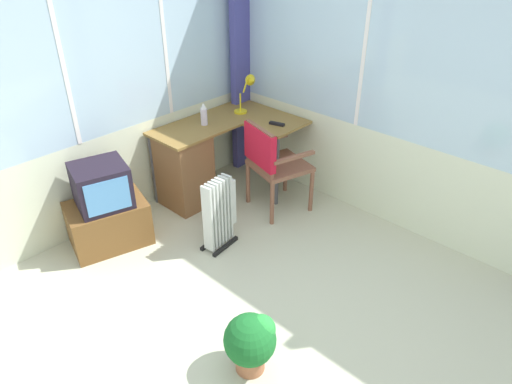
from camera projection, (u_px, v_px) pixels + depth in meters
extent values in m
cube|color=beige|center=(275.00, 362.00, 3.02)|extent=(4.81, 5.35, 0.06)
cube|color=silver|center=(88.00, 186.00, 4.07)|extent=(3.81, 0.06, 0.83)
cube|color=silver|center=(56.00, 41.00, 3.43)|extent=(3.73, 0.06, 1.66)
cube|color=white|center=(56.00, 41.00, 3.43)|extent=(0.04, 0.07, 1.66)
cube|color=white|center=(161.00, 22.00, 4.02)|extent=(0.04, 0.07, 1.66)
cube|color=silver|center=(424.00, 192.00, 3.99)|extent=(0.06, 4.35, 0.83)
cube|color=silver|center=(456.00, 44.00, 3.35)|extent=(0.06, 4.26, 1.66)
cube|color=white|center=(369.00, 29.00, 3.77)|extent=(0.07, 0.04, 1.66)
cube|color=#474794|center=(241.00, 50.00, 4.67)|extent=(0.25, 0.08, 2.57)
cube|color=olive|center=(214.00, 122.00, 4.50)|extent=(1.29, 0.51, 0.02)
cube|color=olive|center=(277.00, 123.00, 4.47)|extent=(0.51, 0.46, 0.02)
cube|color=brown|center=(183.00, 171.00, 4.44)|extent=(0.40, 0.47, 0.71)
cylinder|color=#4C4C51|center=(277.00, 171.00, 4.42)|extent=(0.04, 0.04, 0.72)
cylinder|color=#4C4C51|center=(154.00, 170.00, 4.45)|extent=(0.04, 0.04, 0.72)
cylinder|color=yellow|center=(241.00, 112.00, 4.67)|extent=(0.13, 0.13, 0.02)
cylinder|color=yellow|center=(240.00, 102.00, 4.62)|extent=(0.02, 0.02, 0.18)
cylinder|color=yellow|center=(246.00, 84.00, 4.55)|extent=(0.04, 0.07, 0.17)
cone|color=yellow|center=(252.00, 81.00, 4.53)|extent=(0.14, 0.14, 0.12)
cube|color=black|center=(277.00, 124.00, 4.40)|extent=(0.08, 0.16, 0.02)
cylinder|color=silver|center=(204.00, 117.00, 4.37)|extent=(0.06, 0.06, 0.16)
cone|color=white|center=(203.00, 106.00, 4.31)|extent=(0.06, 0.06, 0.06)
cylinder|color=brown|center=(311.00, 191.00, 4.39)|extent=(0.04, 0.04, 0.43)
cylinder|color=brown|center=(286.00, 172.00, 4.71)|extent=(0.04, 0.04, 0.43)
cylinder|color=brown|center=(272.00, 204.00, 4.20)|extent=(0.04, 0.04, 0.43)
cylinder|color=brown|center=(248.00, 183.00, 4.52)|extent=(0.04, 0.04, 0.43)
cube|color=brown|center=(280.00, 165.00, 4.33)|extent=(0.59, 0.59, 0.04)
cube|color=brown|center=(260.00, 149.00, 4.12)|extent=(0.16, 0.42, 0.41)
cube|color=red|center=(260.00, 147.00, 4.11)|extent=(0.18, 0.45, 0.35)
cube|color=brown|center=(294.00, 157.00, 4.08)|extent=(0.43, 0.16, 0.03)
cube|color=brown|center=(268.00, 139.00, 4.40)|extent=(0.43, 0.16, 0.03)
cube|color=brown|center=(109.00, 223.00, 3.97)|extent=(0.74, 0.60, 0.39)
cube|color=black|center=(101.00, 185.00, 3.77)|extent=(0.51, 0.50, 0.36)
cube|color=#5392D2|center=(108.00, 197.00, 3.62)|extent=(0.33, 0.10, 0.28)
cube|color=silver|center=(208.00, 220.00, 3.77)|extent=(0.03, 0.10, 0.61)
cube|color=silver|center=(211.00, 217.00, 3.80)|extent=(0.03, 0.10, 0.61)
cube|color=silver|center=(214.00, 215.00, 3.83)|extent=(0.03, 0.10, 0.61)
cube|color=silver|center=(218.00, 213.00, 3.86)|extent=(0.03, 0.10, 0.61)
cube|color=silver|center=(221.00, 211.00, 3.88)|extent=(0.03, 0.10, 0.61)
cube|color=silver|center=(224.00, 208.00, 3.91)|extent=(0.03, 0.10, 0.61)
cube|color=silver|center=(227.00, 206.00, 3.94)|extent=(0.03, 0.10, 0.61)
cube|color=black|center=(226.00, 246.00, 3.99)|extent=(0.31, 0.07, 0.03)
cube|color=black|center=(213.00, 241.00, 4.06)|extent=(0.31, 0.07, 0.03)
cube|color=silver|center=(230.00, 201.00, 3.95)|extent=(0.06, 0.10, 0.43)
cylinder|color=#A56241|center=(250.00, 360.00, 2.91)|extent=(0.19, 0.19, 0.13)
sphere|color=#1A6528|center=(250.00, 340.00, 2.81)|extent=(0.33, 0.33, 0.33)
sphere|color=green|center=(261.00, 329.00, 2.80)|extent=(0.18, 0.18, 0.18)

